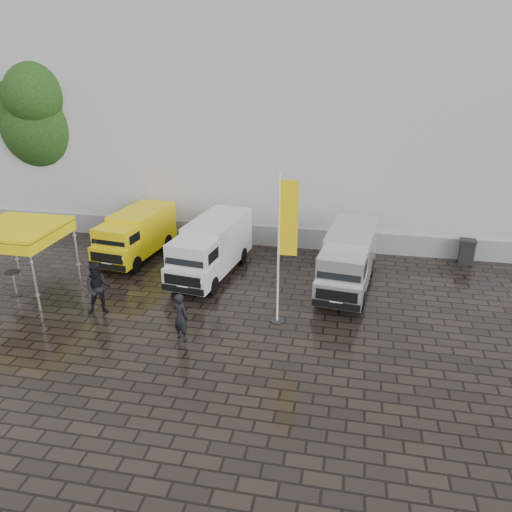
{
  "coord_description": "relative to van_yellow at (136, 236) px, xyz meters",
  "views": [
    {
      "loc": [
        3.01,
        -14.94,
        8.95
      ],
      "look_at": [
        -0.42,
        2.2,
        1.78
      ],
      "focal_mm": 35.0,
      "sensor_mm": 36.0,
      "label": 1
    }
  ],
  "objects": [
    {
      "name": "cocktail_table",
      "position": [
        -3.13,
        -4.54,
        -0.58
      ],
      "size": [
        0.6,
        0.6,
        1.0
      ],
      "primitive_type": "cylinder",
      "color": "black",
      "rests_on": "ground"
    },
    {
      "name": "van_yellow",
      "position": [
        0.0,
        0.0,
        0.0
      ],
      "size": [
        2.35,
        4.87,
        2.16
      ],
      "primitive_type": null,
      "rotation": [
        0.0,
        0.0,
        -0.12
      ],
      "color": "yellow",
      "rests_on": "ground"
    },
    {
      "name": "person_tent",
      "position": [
        0.87,
        -5.23,
        -0.09
      ],
      "size": [
        1.19,
        1.08,
        1.98
      ],
      "primitive_type": "imported",
      "rotation": [
        0.0,
        0.0,
        0.43
      ],
      "color": "black",
      "rests_on": "ground"
    },
    {
      "name": "tree",
      "position": [
        -6.45,
        4.49,
        4.63
      ],
      "size": [
        4.96,
        4.96,
        8.91
      ],
      "color": "black",
      "rests_on": "ground"
    },
    {
      "name": "hall_plinth",
      "position": [
        8.68,
        2.81,
        -0.58
      ],
      "size": [
        44.0,
        0.15,
        1.0
      ],
      "primitive_type": "cube",
      "color": "gray",
      "rests_on": "ground"
    },
    {
      "name": "wheelie_bin",
      "position": [
        14.96,
        2.43,
        -0.52
      ],
      "size": [
        0.75,
        0.75,
        1.11
      ],
      "primitive_type": "cube",
      "rotation": [
        0.0,
        0.0,
        -0.13
      ],
      "color": "black",
      "rests_on": "ground"
    },
    {
      "name": "ground",
      "position": [
        6.68,
        -5.14,
        -1.08
      ],
      "size": [
        120.0,
        120.0,
        0.0
      ],
      "primitive_type": "plane",
      "color": "black",
      "rests_on": "ground"
    },
    {
      "name": "person_front",
      "position": [
        4.4,
        -6.38,
        -0.24
      ],
      "size": [
        0.73,
        0.62,
        1.68
      ],
      "primitive_type": "imported",
      "rotation": [
        0.0,
        0.0,
        2.71
      ],
      "color": "black",
      "rests_on": "ground"
    },
    {
      "name": "van_silver",
      "position": [
        9.69,
        -1.3,
        0.07
      ],
      "size": [
        2.37,
        5.49,
        2.31
      ],
      "primitive_type": null,
      "rotation": [
        0.0,
        0.0,
        -0.11
      ],
      "color": "silver",
      "rests_on": "ground"
    },
    {
      "name": "van_white",
      "position": [
        3.94,
        -1.16,
        0.08
      ],
      "size": [
        2.49,
        5.57,
        2.33
      ],
      "primitive_type": null,
      "rotation": [
        0.0,
        0.0,
        -0.13
      ],
      "color": "silver",
      "rests_on": "ground"
    },
    {
      "name": "flagpole",
      "position": [
        7.54,
        -4.58,
        1.95
      ],
      "size": [
        0.88,
        0.5,
        5.38
      ],
      "color": "black",
      "rests_on": "ground"
    },
    {
      "name": "exhibition_hall",
      "position": [
        8.68,
        10.86,
        4.92
      ],
      "size": [
        44.0,
        16.0,
        12.0
      ],
      "primitive_type": "cube",
      "color": "silver",
      "rests_on": "ground"
    },
    {
      "name": "canopy_tent",
      "position": [
        -2.88,
        -4.16,
        1.52
      ],
      "size": [
        3.1,
        3.1,
        2.78
      ],
      "color": "silver",
      "rests_on": "ground"
    }
  ]
}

